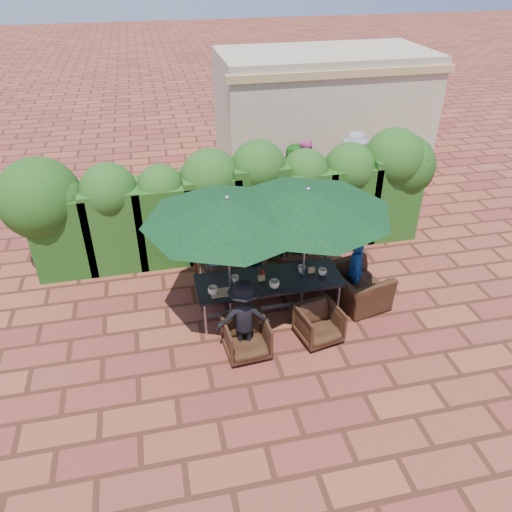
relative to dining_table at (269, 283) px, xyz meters
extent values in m
plane|color=brown|center=(-0.17, 0.02, -0.68)|extent=(80.00, 80.00, 0.00)
cube|color=black|center=(0.00, 0.00, 0.05)|extent=(2.59, 0.90, 0.05)
cube|color=gray|center=(0.00, 0.00, -0.56)|extent=(2.39, 0.05, 0.05)
cylinder|color=gray|center=(-1.20, -0.35, -0.33)|extent=(0.05, 0.05, 0.70)
cylinder|color=gray|center=(-1.20, 0.35, -0.33)|extent=(0.05, 0.05, 0.70)
cylinder|color=gray|center=(1.20, -0.35, -0.33)|extent=(0.05, 0.05, 0.70)
cylinder|color=gray|center=(1.20, 0.35, -0.33)|extent=(0.05, 0.05, 0.70)
cylinder|color=gray|center=(-0.70, -0.01, -0.66)|extent=(0.44, 0.44, 0.03)
cylinder|color=gray|center=(-0.70, -0.01, 0.52)|extent=(0.04, 0.04, 2.40)
cone|color=black|center=(-0.70, -0.01, 1.54)|extent=(2.80, 2.80, 0.38)
sphere|color=gray|center=(-0.70, -0.01, 1.74)|extent=(0.08, 0.08, 0.08)
cylinder|color=gray|center=(0.63, 0.02, -0.66)|extent=(0.44, 0.44, 0.03)
cylinder|color=gray|center=(0.63, 0.02, 0.52)|extent=(0.04, 0.04, 2.40)
cone|color=black|center=(0.63, 0.02, 1.54)|extent=(2.88, 2.88, 0.38)
sphere|color=gray|center=(0.63, 0.02, 1.74)|extent=(0.08, 0.08, 0.08)
imported|color=black|center=(-0.76, 0.92, -0.28)|extent=(0.93, 0.89, 0.80)
imported|color=black|center=(0.09, 0.91, -0.33)|extent=(0.80, 0.76, 0.70)
imported|color=black|center=(0.95, 0.86, -0.25)|extent=(1.06, 1.03, 0.85)
imported|color=black|center=(-0.61, -0.93, -0.32)|extent=(0.75, 0.71, 0.72)
imported|color=black|center=(0.67, -0.86, -0.33)|extent=(0.79, 0.75, 0.70)
imported|color=black|center=(1.68, -0.05, -0.20)|extent=(0.91, 1.20, 0.95)
imported|color=silver|center=(-0.84, 0.96, -0.02)|extent=(0.68, 0.45, 1.30)
imported|color=#1D55A1|center=(-0.08, 0.97, -0.09)|extent=(0.50, 0.45, 1.18)
imported|color=black|center=(0.90, 0.86, -0.05)|extent=(0.64, 0.42, 1.26)
imported|color=black|center=(-0.63, -0.85, 0.01)|extent=(0.91, 0.48, 1.37)
imported|color=#1D55A1|center=(1.67, 0.08, -0.07)|extent=(0.54, 0.79, 1.22)
imported|color=#E350A3|center=(-0.33, 0.97, -0.26)|extent=(0.33, 0.28, 0.83)
imported|color=#9A4EA9|center=(0.50, 1.13, -0.26)|extent=(0.34, 0.29, 0.84)
imported|color=#298223|center=(1.69, 4.27, 0.13)|extent=(1.53, 1.32, 1.61)
imported|color=#E350A3|center=(2.02, 4.47, 0.11)|extent=(0.89, 0.80, 1.58)
imported|color=gray|center=(3.26, 4.21, 0.23)|extent=(1.23, 1.14, 1.81)
imported|color=beige|center=(-1.03, -0.21, 0.14)|extent=(0.18, 0.18, 0.14)
imported|color=beige|center=(-0.60, 0.05, 0.14)|extent=(0.14, 0.14, 0.13)
imported|color=beige|center=(0.03, -0.26, 0.14)|extent=(0.18, 0.18, 0.14)
imported|color=beige|center=(0.62, 0.09, 0.14)|extent=(0.14, 0.14, 0.13)
imported|color=beige|center=(0.96, -0.07, 0.13)|extent=(0.15, 0.15, 0.12)
cylinder|color=#B20C0A|center=(-0.09, 0.06, 0.16)|extent=(0.04, 0.04, 0.17)
cylinder|color=#4C230C|center=(-0.16, 0.11, 0.16)|extent=(0.04, 0.04, 0.17)
cube|color=#AD7C53|center=(-0.90, -0.21, 0.08)|extent=(0.35, 0.25, 0.02)
cube|color=tan|center=(-0.14, 0.00, 0.12)|extent=(0.12, 0.06, 0.10)
cube|color=tan|center=(0.79, 0.05, 0.12)|extent=(0.12, 0.06, 0.10)
cube|color=#163C10|center=(-3.67, 2.32, 0.17)|extent=(1.15, 0.95, 1.69)
sphere|color=#163C10|center=(-3.67, 2.32, 0.92)|extent=(1.08, 1.08, 1.08)
cube|color=#163C10|center=(-2.67, 2.32, 0.21)|extent=(1.15, 0.95, 1.77)
sphere|color=#163C10|center=(-2.67, 2.32, 0.99)|extent=(1.12, 1.12, 1.12)
cube|color=#163C10|center=(-1.67, 2.32, 0.19)|extent=(1.15, 0.95, 1.74)
sphere|color=#163C10|center=(-1.67, 2.32, 0.97)|extent=(0.94, 0.94, 0.94)
cube|color=#163C10|center=(-0.67, 2.32, 0.25)|extent=(1.15, 0.95, 1.86)
sphere|color=#163C10|center=(-0.67, 2.32, 1.08)|extent=(1.19, 1.19, 1.19)
cube|color=#163C10|center=(0.33, 2.32, 0.32)|extent=(1.15, 0.95, 2.00)
sphere|color=#163C10|center=(0.33, 2.32, 1.22)|extent=(1.12, 1.12, 1.12)
cube|color=#163C10|center=(1.33, 2.32, 0.22)|extent=(1.15, 0.95, 1.79)
sphere|color=#163C10|center=(1.33, 2.32, 1.02)|extent=(1.00, 1.00, 1.00)
cube|color=#163C10|center=(2.33, 2.32, 0.22)|extent=(1.15, 0.95, 1.79)
sphere|color=#163C10|center=(2.33, 2.32, 1.02)|extent=(1.11, 1.11, 1.11)
cube|color=#163C10|center=(3.33, 2.32, 0.29)|extent=(1.15, 0.95, 1.94)
sphere|color=#163C10|center=(3.33, 2.32, 1.17)|extent=(1.29, 1.29, 1.29)
sphere|color=#163C10|center=(-3.97, 2.42, 0.92)|extent=(1.60, 1.60, 1.60)
sphere|color=#163C10|center=(3.63, 2.42, 0.92)|extent=(1.40, 1.40, 1.40)
cube|color=beige|center=(3.33, 7.02, 0.92)|extent=(6.00, 3.00, 3.20)
cube|color=tan|center=(3.33, 5.57, 2.22)|extent=(6.20, 0.25, 0.20)
camera|label=1|loc=(-1.80, -6.97, 5.15)|focal=35.00mm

